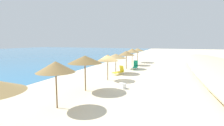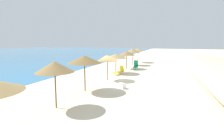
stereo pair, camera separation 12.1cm
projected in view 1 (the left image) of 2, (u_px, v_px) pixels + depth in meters
name	position (u px, v px, depth m)	size (l,w,h in m)	color
ground_plane	(115.00, 80.00, 17.90)	(160.00, 160.00, 0.00)	beige
beach_umbrella_2	(56.00, 67.00, 10.02)	(2.23, 2.23, 2.78)	brown
beach_umbrella_3	(85.00, 59.00, 13.63)	(2.68, 2.68, 2.81)	brown
beach_umbrella_4	(108.00, 58.00, 17.43)	(2.12, 2.12, 2.60)	brown
beach_umbrella_5	(116.00, 56.00, 21.20)	(2.64, 2.64, 2.42)	brown
beach_umbrella_6	(126.00, 53.00, 24.80)	(2.36, 2.36, 2.56)	brown
beach_umbrella_7	(132.00, 50.00, 28.52)	(2.36, 2.36, 2.76)	brown
beach_umbrella_8	(138.00, 50.00, 32.34)	(2.47, 2.47, 2.62)	brown
lounge_chair_0	(135.00, 66.00, 24.32)	(1.46, 0.74, 1.24)	#199972
lounge_chair_1	(119.00, 71.00, 20.67)	(1.57, 1.21, 1.03)	yellow
cooler_box	(123.00, 86.00, 14.62)	(0.60, 0.32, 0.44)	white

